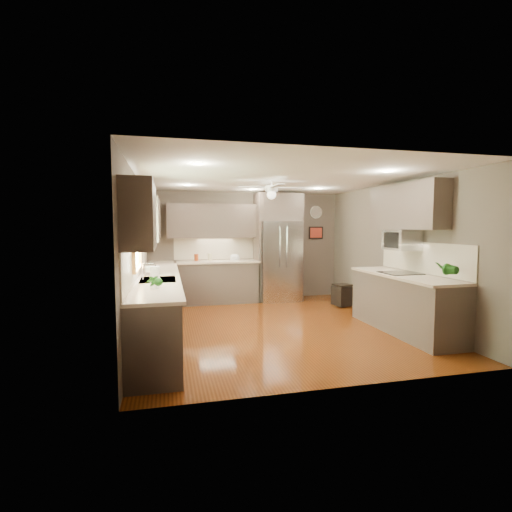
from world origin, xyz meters
name	(u,v)px	position (x,y,z in m)	size (l,w,h in m)	color
floor	(276,326)	(0.00, 0.00, 0.00)	(5.00, 5.00, 0.00)	#52230A
ceiling	(276,179)	(0.00, 0.00, 2.50)	(5.00, 5.00, 0.00)	white
wall_back	(246,246)	(0.00, 2.50, 1.25)	(4.50, 4.50, 0.00)	brown
wall_front	(345,270)	(0.00, -2.50, 1.25)	(4.50, 4.50, 0.00)	brown
wall_left	(137,256)	(-2.25, 0.00, 1.25)	(5.00, 5.00, 0.00)	brown
wall_right	(394,251)	(2.25, 0.00, 1.25)	(5.00, 5.00, 0.00)	brown
canister_a	(196,257)	(-1.17, 2.26, 1.02)	(0.09, 0.09, 0.15)	maroon
canister_c	(210,257)	(-0.87, 2.23, 1.03)	(0.10, 0.10, 0.16)	#BAB28B
soap_bottle	(149,269)	(-2.08, 0.04, 1.04)	(0.09, 0.09, 0.19)	white
potted_plant_left	(154,281)	(-1.94, -1.68, 1.09)	(0.15, 0.10, 0.29)	#20601B
potted_plant_right	(445,269)	(1.92, -1.68, 1.12)	(0.20, 0.16, 0.37)	#20601B
bowl	(235,259)	(-0.31, 2.20, 0.97)	(0.22, 0.22, 0.05)	#BAB28B
left_run	(158,302)	(-1.95, 0.15, 0.48)	(0.65, 4.70, 1.45)	#4B3C36
back_run	(217,281)	(-0.72, 2.20, 0.48)	(1.85, 0.65, 1.45)	#4B3C36
uppers	(226,217)	(-0.74, 0.71, 1.87)	(4.50, 4.70, 0.95)	#4B3C36
window	(136,237)	(-2.22, -0.50, 1.55)	(0.05, 1.12, 0.92)	#BFF2B2
sink	(158,282)	(-1.93, -0.50, 0.91)	(0.50, 0.70, 0.32)	silver
refrigerator	(279,249)	(0.70, 2.16, 1.19)	(1.06, 0.75, 2.45)	silver
right_run	(404,302)	(1.93, -0.80, 0.48)	(0.70, 2.20, 1.45)	#4B3C36
microwave	(402,240)	(2.03, -0.55, 1.48)	(0.43, 0.55, 0.34)	silver
ceiling_fan	(272,190)	(0.00, 0.30, 2.33)	(1.18, 1.18, 0.32)	white
recessed_lights	(268,182)	(-0.04, 0.40, 2.49)	(2.84, 3.14, 0.01)	white
wall_clock	(316,212)	(1.75, 2.48, 2.05)	(0.30, 0.03, 0.30)	white
framed_print	(316,233)	(1.75, 2.48, 1.55)	(0.36, 0.03, 0.30)	black
stool	(343,295)	(1.84, 1.19, 0.24)	(0.41, 0.41, 0.45)	black
paper_towel	(155,278)	(-1.94, -1.33, 1.08)	(0.12, 0.12, 0.30)	white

